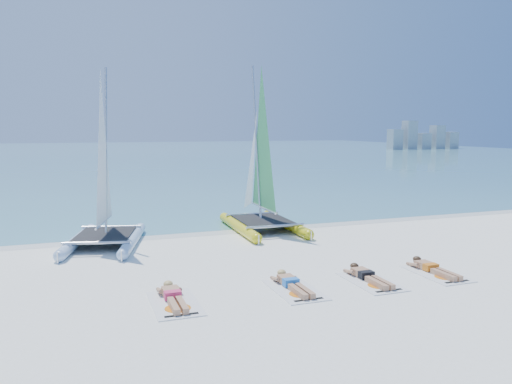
# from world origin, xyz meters

# --- Properties ---
(ground) EXTENTS (140.00, 140.00, 0.00)m
(ground) POSITION_xyz_m (0.00, 0.00, 0.00)
(ground) COLOR white
(ground) RESTS_ON ground
(sea) EXTENTS (140.00, 115.00, 0.01)m
(sea) POSITION_xyz_m (0.00, 63.00, 0.01)
(sea) COLOR #6EB4B7
(sea) RESTS_ON ground
(wet_sand_strip) EXTENTS (140.00, 1.40, 0.01)m
(wet_sand_strip) POSITION_xyz_m (0.00, 5.50, 0.00)
(wet_sand_strip) COLOR silver
(wet_sand_strip) RESTS_ON ground
(distant_skyline) EXTENTS (14.00, 2.00, 5.00)m
(distant_skyline) POSITION_xyz_m (53.71, 62.00, 1.94)
(distant_skyline) COLOR #9DA3AC
(distant_skyline) RESTS_ON ground
(catamaran_blue) EXTENTS (3.12, 4.78, 6.01)m
(catamaran_blue) POSITION_xyz_m (-3.47, 4.61, 1.79)
(catamaran_blue) COLOR #BEDEFA
(catamaran_blue) RESTS_ON ground
(catamaran_yellow) EXTENTS (2.32, 5.03, 6.38)m
(catamaran_yellow) POSITION_xyz_m (2.20, 5.57, 2.01)
(catamaran_yellow) COLOR yellow
(catamaran_yellow) RESTS_ON ground
(towel_a) EXTENTS (1.00, 1.85, 0.02)m
(towel_a) POSITION_xyz_m (-2.36, -1.64, 0.01)
(towel_a) COLOR white
(towel_a) RESTS_ON ground
(sunbather_a) EXTENTS (0.37, 1.73, 0.26)m
(sunbather_a) POSITION_xyz_m (-2.36, -1.44, 0.12)
(sunbather_a) COLOR tan
(sunbather_a) RESTS_ON towel_a
(towel_b) EXTENTS (1.00, 1.85, 0.02)m
(towel_b) POSITION_xyz_m (0.48, -1.68, 0.01)
(towel_b) COLOR white
(towel_b) RESTS_ON ground
(sunbather_b) EXTENTS (0.37, 1.73, 0.26)m
(sunbather_b) POSITION_xyz_m (0.48, -1.49, 0.12)
(sunbather_b) COLOR tan
(sunbather_b) RESTS_ON towel_b
(towel_c) EXTENTS (1.00, 1.85, 0.02)m
(towel_c) POSITION_xyz_m (2.51, -1.75, 0.01)
(towel_c) COLOR white
(towel_c) RESTS_ON ground
(sunbather_c) EXTENTS (0.37, 1.73, 0.26)m
(sunbather_c) POSITION_xyz_m (2.51, -1.56, 0.12)
(sunbather_c) COLOR tan
(sunbather_c) RESTS_ON towel_c
(towel_d) EXTENTS (1.00, 1.85, 0.02)m
(towel_d) POSITION_xyz_m (4.50, -1.73, 0.01)
(towel_d) COLOR white
(towel_d) RESTS_ON ground
(sunbather_d) EXTENTS (0.37, 1.73, 0.26)m
(sunbather_d) POSITION_xyz_m (4.50, -1.54, 0.12)
(sunbather_d) COLOR tan
(sunbather_d) RESTS_ON towel_d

